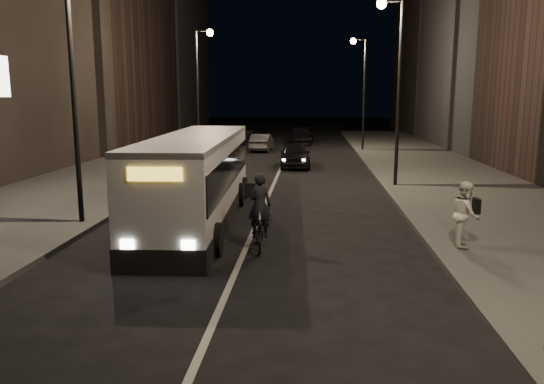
% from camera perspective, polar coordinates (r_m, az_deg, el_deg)
% --- Properties ---
extents(ground, '(180.00, 180.00, 0.00)m').
position_cam_1_polar(ground, '(12.98, -3.86, -8.40)').
color(ground, black).
rests_on(ground, ground).
extents(sidewalk_right, '(7.00, 70.00, 0.16)m').
position_cam_1_polar(sidewalk_right, '(27.32, 18.48, 1.22)').
color(sidewalk_right, '#3D3E3B').
rests_on(sidewalk_right, ground).
extents(sidewalk_left, '(7.00, 70.00, 0.16)m').
position_cam_1_polar(sidewalk_left, '(28.40, -16.99, 1.63)').
color(sidewalk_left, '#3D3E3B').
rests_on(sidewalk_left, ground).
extents(building_row_right, '(8.00, 61.00, 21.00)m').
position_cam_1_polar(building_row_right, '(42.61, 25.03, 17.98)').
color(building_row_right, black).
rests_on(building_row_right, ground).
extents(building_row_left, '(8.00, 61.00, 22.00)m').
position_cam_1_polar(building_row_left, '(44.90, -20.18, 18.50)').
color(building_row_left, black).
rests_on(building_row_left, ground).
extents(streetlight_right_mid, '(1.20, 0.44, 8.12)m').
position_cam_1_polar(streetlight_right_mid, '(24.45, 12.97, 12.90)').
color(streetlight_right_mid, black).
rests_on(streetlight_right_mid, sidewalk_right).
extents(streetlight_right_far, '(1.20, 0.44, 8.12)m').
position_cam_1_polar(streetlight_right_far, '(40.33, 9.54, 11.91)').
color(streetlight_right_far, black).
rests_on(streetlight_right_far, sidewalk_right).
extents(streetlight_left_near, '(1.20, 0.44, 8.12)m').
position_cam_1_polar(streetlight_left_near, '(17.69, -20.00, 13.62)').
color(streetlight_left_near, black).
rests_on(streetlight_left_near, sidewalk_left).
extents(streetlight_left_far, '(1.20, 0.44, 8.12)m').
position_cam_1_polar(streetlight_left_far, '(34.91, -7.64, 12.23)').
color(streetlight_left_far, black).
rests_on(streetlight_left_far, sidewalk_left).
extents(city_bus, '(2.84, 10.83, 2.89)m').
position_cam_1_polar(city_bus, '(17.59, -8.02, 1.78)').
color(city_bus, silver).
rests_on(city_bus, ground).
extents(cyclist_on_bicycle, '(0.82, 1.91, 2.15)m').
position_cam_1_polar(cyclist_on_bicycle, '(14.49, -1.29, -3.43)').
color(cyclist_on_bicycle, black).
rests_on(cyclist_on_bicycle, ground).
extents(pedestrian_woman, '(0.79, 0.95, 1.77)m').
position_cam_1_polar(pedestrian_woman, '(15.08, 20.11, -2.24)').
color(pedestrian_woman, silver).
rests_on(pedestrian_woman, sidewalk_right).
extents(car_near, '(1.93, 4.37, 1.46)m').
position_cam_1_polar(car_near, '(31.34, 2.48, 4.06)').
color(car_near, black).
rests_on(car_near, ground).
extents(car_mid, '(1.57, 4.03, 1.31)m').
position_cam_1_polar(car_mid, '(40.37, -1.11, 5.36)').
color(car_mid, '#313234').
rests_on(car_mid, ground).
extents(car_far, '(2.26, 5.04, 1.44)m').
position_cam_1_polar(car_far, '(46.43, 3.15, 6.08)').
color(car_far, black).
rests_on(car_far, ground).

